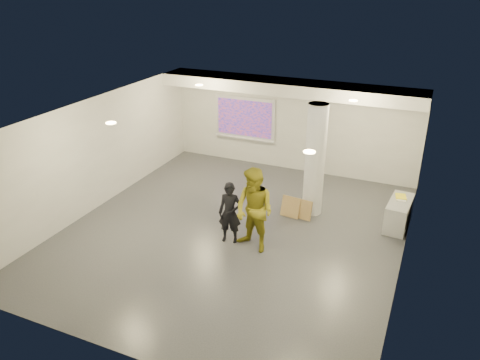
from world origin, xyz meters
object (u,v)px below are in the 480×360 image
at_px(woman, 230,213).
at_px(man, 254,210).
at_px(column, 315,160).
at_px(projection_screen, 245,118).
at_px(credenza, 399,214).

relative_size(woman, man, 0.75).
bearing_deg(column, projection_screen, 139.44).
height_order(projection_screen, man, projection_screen).
distance_m(column, projection_screen, 4.08).
bearing_deg(woman, credenza, 21.88).
distance_m(column, credenza, 2.50).
bearing_deg(woman, man, -19.47).
bearing_deg(credenza, projection_screen, 158.88).
relative_size(projection_screen, woman, 1.39).
height_order(column, credenza, column).
relative_size(credenza, man, 0.62).
bearing_deg(man, credenza, 57.71).
relative_size(projection_screen, credenza, 1.70).
height_order(woman, man, man).
xyz_separation_m(projection_screen, man, (2.36, -4.97, -0.52)).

